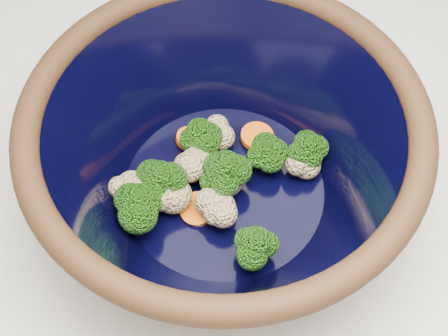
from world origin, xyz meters
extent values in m
cylinder|color=black|center=(-0.09, 0.04, 0.91)|extent=(0.20, 0.20, 0.01)
torus|color=black|center=(-0.09, 0.04, 1.03)|extent=(0.33, 0.33, 0.02)
cylinder|color=black|center=(-0.09, 0.04, 0.93)|extent=(0.19, 0.19, 0.00)
cylinder|color=#608442|center=(-0.10, 0.03, 0.94)|extent=(0.01, 0.01, 0.02)
ellipsoid|color=#2C6A14|center=(-0.10, 0.03, 0.96)|extent=(0.04, 0.04, 0.03)
cylinder|color=#608442|center=(-0.17, 0.03, 0.94)|extent=(0.01, 0.01, 0.02)
ellipsoid|color=#2C6A14|center=(-0.17, 0.03, 0.97)|extent=(0.04, 0.04, 0.04)
cylinder|color=#608442|center=(-0.10, 0.08, 0.94)|extent=(0.01, 0.01, 0.02)
ellipsoid|color=#2C6A14|center=(-0.10, 0.08, 0.96)|extent=(0.04, 0.04, 0.03)
cylinder|color=#608442|center=(-0.10, -0.04, 0.94)|extent=(0.01, 0.01, 0.02)
ellipsoid|color=#2C6A14|center=(-0.10, -0.04, 0.96)|extent=(0.04, 0.04, 0.03)
cylinder|color=#608442|center=(-0.15, 0.05, 0.94)|extent=(0.01, 0.01, 0.02)
ellipsoid|color=#2C6A14|center=(-0.15, 0.05, 0.97)|extent=(0.04, 0.04, 0.04)
cylinder|color=#608442|center=(-0.09, 0.03, 0.94)|extent=(0.01, 0.01, 0.02)
ellipsoid|color=#2C6A14|center=(-0.09, 0.03, 0.97)|extent=(0.04, 0.04, 0.04)
cylinder|color=#608442|center=(-0.01, 0.03, 0.94)|extent=(0.01, 0.01, 0.02)
ellipsoid|color=#2C6A14|center=(-0.01, 0.03, 0.96)|extent=(0.04, 0.04, 0.03)
cylinder|color=#608442|center=(-0.05, 0.04, 0.94)|extent=(0.01, 0.01, 0.02)
ellipsoid|color=#2C6A14|center=(-0.05, 0.04, 0.96)|extent=(0.03, 0.03, 0.03)
sphere|color=beige|center=(-0.09, 0.05, 0.95)|extent=(0.03, 0.03, 0.03)
sphere|color=beige|center=(-0.11, 0.01, 0.95)|extent=(0.03, 0.03, 0.03)
sphere|color=beige|center=(-0.11, 0.06, 0.95)|extent=(0.03, 0.03, 0.03)
sphere|color=beige|center=(-0.08, 0.08, 0.95)|extent=(0.03, 0.03, 0.03)
sphere|color=beige|center=(-0.02, 0.02, 0.95)|extent=(0.03, 0.03, 0.03)
sphere|color=beige|center=(-0.17, 0.06, 0.95)|extent=(0.03, 0.03, 0.03)
sphere|color=beige|center=(-0.14, 0.04, 0.95)|extent=(0.03, 0.03, 0.03)
sphere|color=beige|center=(-0.09, 0.03, 0.95)|extent=(0.03, 0.03, 0.03)
cylinder|color=#DF6109|center=(-0.10, 0.04, 0.94)|extent=(0.03, 0.03, 0.01)
cylinder|color=#DF6109|center=(-0.11, 0.10, 0.94)|extent=(0.02, 0.02, 0.01)
cylinder|color=#DF6109|center=(-0.13, 0.02, 0.94)|extent=(0.03, 0.03, 0.01)
cylinder|color=#DF6109|center=(-0.04, 0.07, 0.94)|extent=(0.03, 0.03, 0.01)
camera|label=1|loc=(-0.20, -0.24, 1.43)|focal=50.00mm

